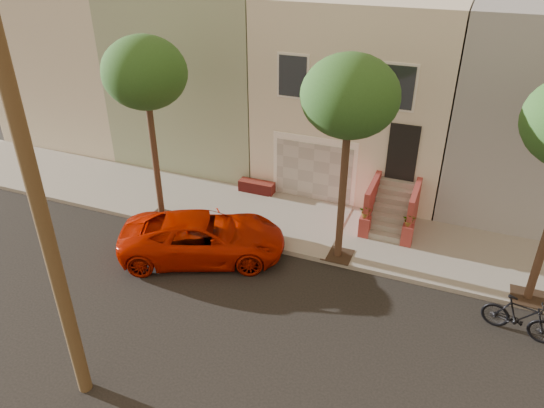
% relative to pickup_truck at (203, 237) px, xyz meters
% --- Properties ---
extents(ground, '(90.00, 90.00, 0.00)m').
position_rel_pickup_truck_xyz_m(ground, '(3.01, -2.49, -0.71)').
color(ground, black).
rests_on(ground, ground).
extents(sidewalk, '(40.00, 3.70, 0.15)m').
position_rel_pickup_truck_xyz_m(sidewalk, '(3.01, 2.86, -0.64)').
color(sidewalk, '#99978B').
rests_on(sidewalk, ground).
extents(house_row, '(33.10, 11.70, 7.00)m').
position_rel_pickup_truck_xyz_m(house_row, '(3.01, 8.70, 2.93)').
color(house_row, beige).
rests_on(house_row, sidewalk).
extents(tree_left, '(2.70, 2.57, 6.30)m').
position_rel_pickup_truck_xyz_m(tree_left, '(-2.49, 1.41, 4.54)').
color(tree_left, '#2D2116').
rests_on(tree_left, sidewalk).
extents(tree_mid, '(2.70, 2.57, 6.30)m').
position_rel_pickup_truck_xyz_m(tree_mid, '(4.01, 1.41, 4.54)').
color(tree_mid, '#2D2116').
rests_on(tree_mid, sidewalk).
extents(pickup_truck, '(5.64, 4.20, 1.42)m').
position_rel_pickup_truck_xyz_m(pickup_truck, '(0.00, 0.00, 0.00)').
color(pickup_truck, '#B31600').
rests_on(pickup_truck, ground).
extents(motorcycle, '(1.92, 0.88, 1.11)m').
position_rel_pickup_truck_xyz_m(motorcycle, '(9.19, -0.09, -0.16)').
color(motorcycle, black).
rests_on(motorcycle, ground).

